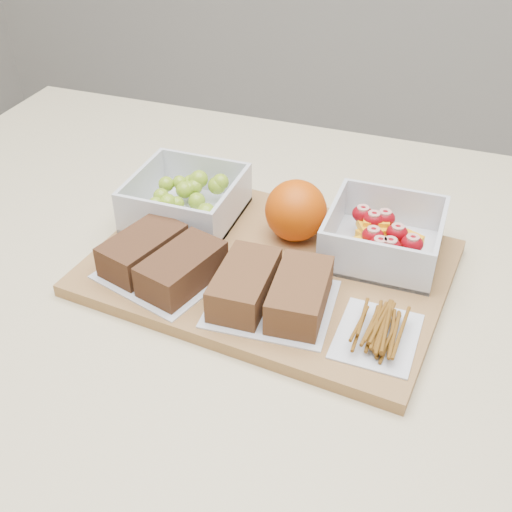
% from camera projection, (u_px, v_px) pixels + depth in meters
% --- Properties ---
extents(counter, '(1.20, 0.90, 0.90)m').
position_uv_depth(counter, '(252.00, 496.00, 1.05)').
color(counter, beige).
rests_on(counter, ground).
extents(cutting_board, '(0.45, 0.34, 0.02)m').
position_uv_depth(cutting_board, '(269.00, 267.00, 0.79)').
color(cutting_board, '#9D7141').
rests_on(cutting_board, counter).
extents(grape_container, '(0.14, 0.14, 0.06)m').
position_uv_depth(grape_container, '(188.00, 200.00, 0.86)').
color(grape_container, silver).
rests_on(grape_container, cutting_board).
extents(fruit_container, '(0.14, 0.14, 0.06)m').
position_uv_depth(fruit_container, '(383.00, 238.00, 0.79)').
color(fruit_container, silver).
rests_on(fruit_container, cutting_board).
extents(orange, '(0.08, 0.08, 0.08)m').
position_uv_depth(orange, '(296.00, 210.00, 0.81)').
color(orange, '#C84804').
rests_on(orange, cutting_board).
extents(sandwich_bag_left, '(0.16, 0.15, 0.04)m').
position_uv_depth(sandwich_bag_left, '(162.00, 260.00, 0.76)').
color(sandwich_bag_left, silver).
rests_on(sandwich_bag_left, cutting_board).
extents(sandwich_bag_center, '(0.14, 0.13, 0.04)m').
position_uv_depth(sandwich_bag_center, '(272.00, 290.00, 0.71)').
color(sandwich_bag_center, silver).
rests_on(sandwich_bag_center, cutting_board).
extents(pretzel_bag, '(0.09, 0.10, 0.02)m').
position_uv_depth(pretzel_bag, '(378.00, 329.00, 0.67)').
color(pretzel_bag, silver).
rests_on(pretzel_bag, cutting_board).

